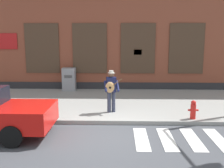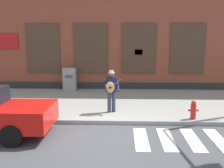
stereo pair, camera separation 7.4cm
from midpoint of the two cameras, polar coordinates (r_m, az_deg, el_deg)
ground_plane at (r=8.56m, az=-0.54°, el=-11.39°), size 160.00×160.00×0.00m
sidewalk at (r=12.43m, az=0.33°, el=-4.11°), size 28.00×5.91×0.15m
building_backdrop at (r=17.02m, az=0.88°, el=13.53°), size 28.00×4.06×8.29m
crosswalk at (r=8.94m, az=22.36°, el=-11.19°), size 5.20×1.90×0.01m
busker at (r=10.43m, az=0.05°, el=-1.07°), size 0.75×0.59×1.69m
utility_box at (r=15.01m, az=-9.02°, el=1.05°), size 0.72×0.56×1.28m
fire_hydrant at (r=10.17m, az=17.49°, el=-5.40°), size 0.38×0.20×0.70m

